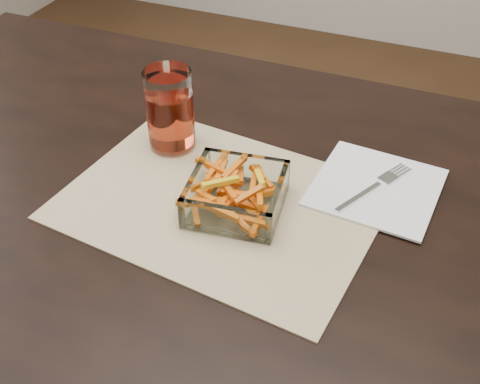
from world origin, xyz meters
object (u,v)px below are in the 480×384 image
Objects in this scene: fork at (375,186)px; tumbler at (170,113)px; glass_bowl at (236,196)px; dining_table at (246,253)px.

tumbler is at bearing -151.07° from fork.
fork is (0.18, 0.12, -0.02)m from glass_bowl.
glass_bowl is 0.97× the size of fork.
tumbler reaches higher than dining_table.
glass_bowl is at bearing -172.83° from dining_table.
tumbler is 0.88× the size of fork.
tumbler reaches higher than glass_bowl.
tumbler is (-0.16, 0.11, 0.04)m from glass_bowl.
glass_bowl is at bearing -34.00° from tumbler.
fork is (0.34, 0.01, -0.06)m from tumbler.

